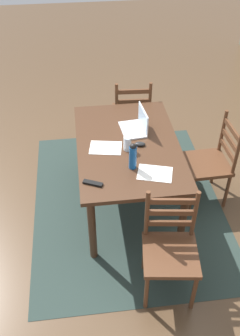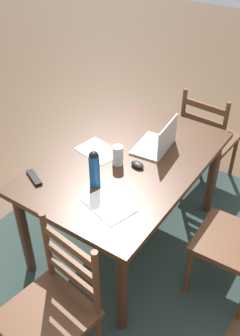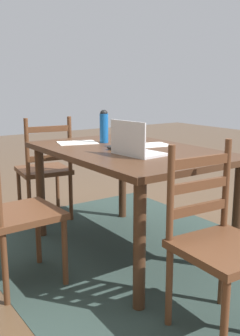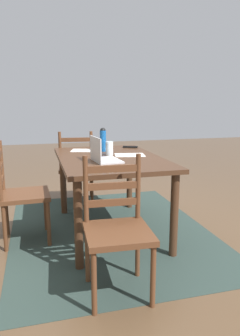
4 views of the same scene
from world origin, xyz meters
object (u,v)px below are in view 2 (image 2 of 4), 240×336
(chair_right_far, at_px, (52,311))
(drinking_glass, at_px, (118,155))
(chair_far_head, at_px, (238,243))
(water_bottle, at_px, (94,168))
(chair_left_far, at_px, (208,139))
(dining_table, at_px, (127,170))
(tv_remote, at_px, (34,178))
(laptop, at_px, (159,142))
(computer_mouse, at_px, (137,165))

(chair_right_far, bearing_deg, drinking_glass, -166.97)
(chair_far_head, height_order, chair_right_far, same)
(chair_far_head, relative_size, water_bottle, 3.71)
(chair_left_far, bearing_deg, drinking_glass, -10.77)
(chair_right_far, xyz_separation_m, water_bottle, (-0.68, -0.21, 0.45))
(dining_table, distance_m, tv_remote, 0.65)
(chair_right_far, distance_m, chair_left_far, 2.05)
(chair_right_far, bearing_deg, water_bottle, -162.87)
(chair_far_head, height_order, laptop, laptop)
(water_bottle, bearing_deg, dining_table, 178.33)
(dining_table, distance_m, laptop, 0.30)
(drinking_glass, relative_size, computer_mouse, 1.39)
(dining_table, height_order, chair_left_far, chair_left_far)
(chair_left_far, distance_m, drinking_glass, 1.19)
(water_bottle, xyz_separation_m, tv_remote, (0.17, -0.36, -0.12))
(laptop, height_order, drinking_glass, laptop)
(dining_table, xyz_separation_m, tv_remote, (0.52, -0.37, 0.11))
(drinking_glass, bearing_deg, dining_table, 167.06)
(dining_table, bearing_deg, chair_far_head, 90.09)
(chair_far_head, distance_m, laptop, 0.86)
(laptop, bearing_deg, chair_far_head, 72.95)
(chair_right_far, height_order, chair_left_far, same)
(chair_right_far, relative_size, computer_mouse, 9.50)
(chair_right_far, height_order, tv_remote, chair_right_far)
(computer_mouse, bearing_deg, chair_far_head, 102.49)
(chair_right_far, xyz_separation_m, drinking_glass, (-0.94, -0.22, 0.39))
(computer_mouse, bearing_deg, drinking_glass, -60.16)
(chair_far_head, bearing_deg, dining_table, -89.91)
(drinking_glass, distance_m, tv_remote, 0.56)
(chair_far_head, height_order, chair_left_far, same)
(laptop, distance_m, drinking_glass, 0.34)
(chair_left_far, relative_size, laptop, 2.78)
(dining_table, height_order, chair_right_far, chair_right_far)
(dining_table, xyz_separation_m, water_bottle, (0.35, -0.01, 0.23))
(water_bottle, bearing_deg, chair_far_head, 111.81)
(chair_far_head, xyz_separation_m, drinking_glass, (0.08, -0.88, 0.39))
(chair_far_head, relative_size, laptop, 2.78)
(dining_table, height_order, water_bottle, water_bottle)
(computer_mouse, height_order, tv_remote, computer_mouse)
(computer_mouse, bearing_deg, dining_table, -98.18)
(chair_far_head, bearing_deg, chair_left_far, -147.02)
(chair_left_far, bearing_deg, laptop, -5.02)
(tv_remote, bearing_deg, chair_far_head, -42.48)
(water_bottle, bearing_deg, drinking_glass, -178.10)
(water_bottle, bearing_deg, laptop, 167.03)
(tv_remote, bearing_deg, laptop, -8.90)
(dining_table, distance_m, chair_far_head, 0.88)
(chair_far_head, bearing_deg, drinking_glass, -84.57)
(laptop, xyz_separation_m, computer_mouse, (0.26, -0.01, -0.04))
(chair_right_far, bearing_deg, dining_table, -168.98)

